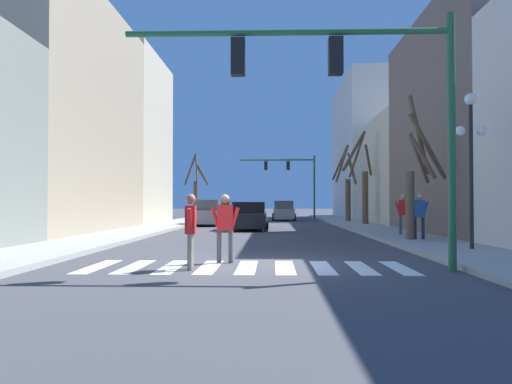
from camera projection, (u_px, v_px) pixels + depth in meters
ground_plane at (248, 264)px, 12.44m from camera, size 240.00×240.00×0.00m
sidewalk_left at (2, 260)px, 12.64m from camera, size 2.79×90.00×0.15m
sidewalk_right at (502, 262)px, 12.24m from camera, size 2.79×90.00×0.15m
building_row_left at (57, 128)px, 26.02m from camera, size 6.00×34.58×12.23m
building_row_right at (417, 147)px, 34.44m from camera, size 6.00×51.70×13.84m
crosswalk_stripes at (247, 267)px, 11.86m from camera, size 7.65×2.60×0.01m
traffic_signal_near at (350, 82)px, 11.20m from camera, size 7.43×0.28×5.79m
traffic_signal_far at (292, 173)px, 47.32m from camera, size 7.15×0.28×6.03m
street_lamp_right_corner at (471, 139)px, 15.06m from camera, size 0.95×0.36×4.71m
car_parked_left_near at (220, 212)px, 40.25m from camera, size 2.18×4.57×1.74m
car_driving_toward_lane at (284, 211)px, 43.45m from camera, size 2.00×4.37×1.72m
car_at_intersection at (208, 214)px, 33.55m from camera, size 1.98×4.12×1.73m
car_parked_left_mid at (249, 217)px, 28.33m from camera, size 2.17×4.83×1.59m
pedestrian_on_left_sidewalk at (191, 225)px, 11.46m from camera, size 0.25×0.75×1.74m
pedestrian_waiting_at_curb at (419, 212)px, 19.02m from camera, size 0.76×0.24×1.76m
pedestrian_crossing_street at (404, 210)px, 21.75m from camera, size 0.75×0.35×1.78m
pedestrian_near_right_corner at (225, 222)px, 12.71m from camera, size 0.76×0.27×1.75m
street_tree_left_far at (363, 183)px, 33.19m from camera, size 2.50×2.85×6.24m
street_tree_left_mid at (347, 187)px, 38.33m from camera, size 2.11×3.41×5.90m
street_tree_right_near at (416, 177)px, 19.14m from camera, size 1.84×1.11×5.56m
street_tree_right_far at (196, 189)px, 46.38m from camera, size 2.25×1.24×5.99m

